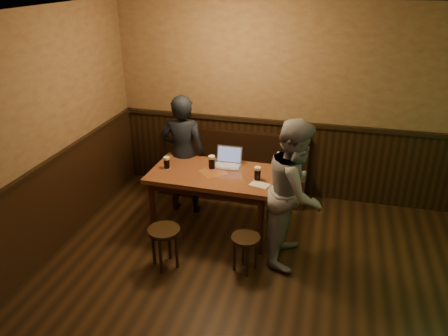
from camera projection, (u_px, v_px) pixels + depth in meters
room at (246, 214)px, 3.82m from camera, size 5.04×6.04×2.84m
bench at (232, 175)px, 6.58m from camera, size 2.20×0.50×0.95m
pub_table at (213, 180)px, 5.49m from camera, size 1.58×0.92×0.84m
stool_left at (164, 236)px, 4.92m from camera, size 0.37×0.37×0.50m
stool_right at (245, 243)px, 4.88m from camera, size 0.42×0.42×0.44m
pint_left at (167, 163)px, 5.51m from camera, size 0.10×0.10×0.16m
pint_mid at (212, 162)px, 5.51m from camera, size 0.11×0.11×0.18m
pint_right at (257, 173)px, 5.22m from camera, size 0.11×0.11×0.17m
laptop at (228, 161)px, 5.61m from camera, size 0.33×0.27×0.23m
menu at (260, 185)px, 5.13m from camera, size 0.25×0.21×0.00m
person_suit at (183, 155)px, 5.93m from camera, size 0.64×0.45×1.68m
person_grey at (295, 192)px, 4.91m from camera, size 0.71×0.88×1.72m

